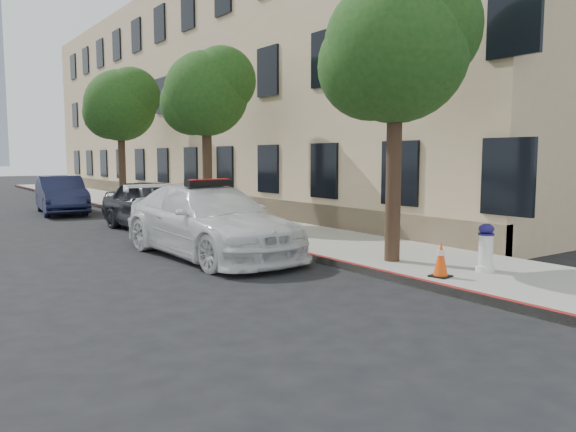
% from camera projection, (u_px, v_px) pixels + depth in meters
% --- Properties ---
extents(ground, '(120.00, 120.00, 0.00)m').
position_uv_depth(ground, '(215.00, 268.00, 11.16)').
color(ground, black).
rests_on(ground, ground).
extents(sidewalk, '(3.20, 50.00, 0.15)m').
position_uv_depth(sidewalk, '(177.00, 213.00, 21.35)').
color(sidewalk, gray).
rests_on(sidewalk, ground).
extents(curb_strip, '(0.12, 50.00, 0.15)m').
position_uv_depth(curb_strip, '(137.00, 215.00, 20.47)').
color(curb_strip, maroon).
rests_on(curb_strip, ground).
extents(building, '(8.00, 36.00, 10.00)m').
position_uv_depth(building, '(238.00, 101.00, 28.09)').
color(building, tan).
rests_on(building, ground).
extents(tree_near, '(2.92, 2.82, 5.62)m').
position_uv_depth(tree_near, '(398.00, 48.00, 10.74)').
color(tree_near, black).
rests_on(tree_near, sidewalk).
extents(tree_mid, '(2.77, 2.64, 5.43)m').
position_uv_depth(tree_mid, '(207.00, 93.00, 17.26)').
color(tree_mid, black).
rests_on(tree_mid, sidewalk).
extents(tree_far, '(3.10, 3.00, 5.81)m').
position_uv_depth(tree_far, '(121.00, 105.00, 23.75)').
color(tree_far, black).
rests_on(tree_far, sidewalk).
extents(police_car, '(2.43, 5.50, 1.72)m').
position_uv_depth(police_car, '(210.00, 221.00, 12.47)').
color(police_car, silver).
rests_on(police_car, ground).
extents(parked_car_mid, '(2.15, 4.63, 1.54)m').
position_uv_depth(parked_car_mid, '(154.00, 205.00, 16.79)').
color(parked_car_mid, black).
rests_on(parked_car_mid, ground).
extents(parked_car_far, '(2.01, 4.55, 1.45)m').
position_uv_depth(parked_car_far, '(61.00, 195.00, 21.74)').
color(parked_car_far, '#151835').
rests_on(parked_car_far, ground).
extents(fire_hydrant, '(0.37, 0.33, 0.87)m').
position_uv_depth(fire_hydrant, '(486.00, 248.00, 10.07)').
color(fire_hydrant, silver).
rests_on(fire_hydrant, sidewalk).
extents(traffic_cone, '(0.37, 0.37, 0.61)m').
position_uv_depth(traffic_cone, '(441.00, 259.00, 9.63)').
color(traffic_cone, black).
rests_on(traffic_cone, sidewalk).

